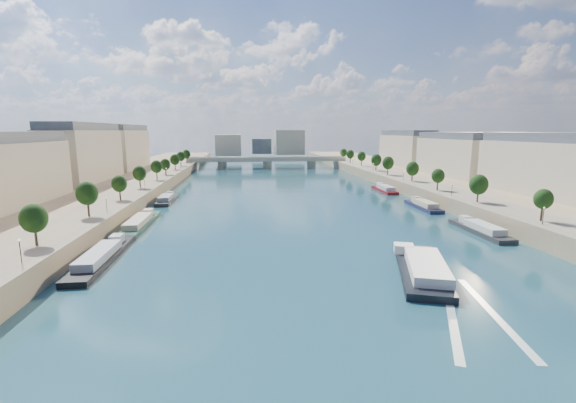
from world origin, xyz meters
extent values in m
plane|color=#0B2934|center=(0.00, 100.00, 0.00)|extent=(700.00, 700.00, 0.00)
cube|color=#9E8460|center=(-72.00, 100.00, 2.50)|extent=(44.00, 520.00, 5.00)
cube|color=#9E8460|center=(72.00, 100.00, 2.50)|extent=(44.00, 520.00, 5.00)
cube|color=gray|center=(-57.00, 100.00, 5.05)|extent=(14.00, 520.00, 0.10)
cube|color=gray|center=(57.00, 100.00, 5.05)|extent=(14.00, 520.00, 0.10)
cylinder|color=#382B1E|center=(-55.00, 42.00, 6.91)|extent=(0.50, 0.50, 3.82)
ellipsoid|color=black|center=(-55.00, 42.00, 10.50)|extent=(4.80, 4.80, 5.52)
cylinder|color=#382B1E|center=(-55.00, 66.00, 6.91)|extent=(0.50, 0.50, 3.82)
ellipsoid|color=black|center=(-55.00, 66.00, 10.50)|extent=(4.80, 4.80, 5.52)
cylinder|color=#382B1E|center=(-55.00, 90.00, 6.91)|extent=(0.50, 0.50, 3.82)
ellipsoid|color=black|center=(-55.00, 90.00, 10.50)|extent=(4.80, 4.80, 5.52)
cylinder|color=#382B1E|center=(-55.00, 114.00, 6.91)|extent=(0.50, 0.50, 3.82)
ellipsoid|color=black|center=(-55.00, 114.00, 10.50)|extent=(4.80, 4.80, 5.52)
cylinder|color=#382B1E|center=(-55.00, 138.00, 6.91)|extent=(0.50, 0.50, 3.82)
ellipsoid|color=black|center=(-55.00, 138.00, 10.50)|extent=(4.80, 4.80, 5.52)
cylinder|color=#382B1E|center=(-55.00, 162.00, 6.91)|extent=(0.50, 0.50, 3.82)
ellipsoid|color=black|center=(-55.00, 162.00, 10.50)|extent=(4.80, 4.80, 5.52)
cylinder|color=#382B1E|center=(-55.00, 186.00, 6.91)|extent=(0.50, 0.50, 3.82)
ellipsoid|color=black|center=(-55.00, 186.00, 10.50)|extent=(4.80, 4.80, 5.52)
cylinder|color=#382B1E|center=(-55.00, 210.00, 6.91)|extent=(0.50, 0.50, 3.82)
ellipsoid|color=black|center=(-55.00, 210.00, 10.50)|extent=(4.80, 4.80, 5.52)
cylinder|color=#382B1E|center=(-55.00, 234.00, 6.91)|extent=(0.50, 0.50, 3.82)
ellipsoid|color=black|center=(-55.00, 234.00, 10.50)|extent=(4.80, 4.80, 5.52)
cylinder|color=#382B1E|center=(55.00, 50.00, 6.91)|extent=(0.50, 0.50, 3.82)
ellipsoid|color=black|center=(55.00, 50.00, 10.50)|extent=(4.80, 4.80, 5.52)
cylinder|color=#382B1E|center=(55.00, 74.00, 6.91)|extent=(0.50, 0.50, 3.82)
ellipsoid|color=black|center=(55.00, 74.00, 10.50)|extent=(4.80, 4.80, 5.52)
cylinder|color=#382B1E|center=(55.00, 98.00, 6.91)|extent=(0.50, 0.50, 3.82)
ellipsoid|color=black|center=(55.00, 98.00, 10.50)|extent=(4.80, 4.80, 5.52)
cylinder|color=#382B1E|center=(55.00, 122.00, 6.91)|extent=(0.50, 0.50, 3.82)
ellipsoid|color=black|center=(55.00, 122.00, 10.50)|extent=(4.80, 4.80, 5.52)
cylinder|color=#382B1E|center=(55.00, 146.00, 6.91)|extent=(0.50, 0.50, 3.82)
ellipsoid|color=black|center=(55.00, 146.00, 10.50)|extent=(4.80, 4.80, 5.52)
cylinder|color=#382B1E|center=(55.00, 170.00, 6.91)|extent=(0.50, 0.50, 3.82)
ellipsoid|color=black|center=(55.00, 170.00, 10.50)|extent=(4.80, 4.80, 5.52)
cylinder|color=#382B1E|center=(55.00, 194.00, 6.91)|extent=(0.50, 0.50, 3.82)
ellipsoid|color=black|center=(55.00, 194.00, 10.50)|extent=(4.80, 4.80, 5.52)
cylinder|color=#382B1E|center=(55.00, 218.00, 6.91)|extent=(0.50, 0.50, 3.82)
ellipsoid|color=black|center=(55.00, 218.00, 10.50)|extent=(4.80, 4.80, 5.52)
cylinder|color=#382B1E|center=(55.00, 242.00, 6.91)|extent=(0.50, 0.50, 3.82)
ellipsoid|color=black|center=(55.00, 242.00, 10.50)|extent=(4.80, 4.80, 5.52)
cylinder|color=black|center=(-52.50, 30.00, 7.00)|extent=(0.14, 0.14, 4.00)
sphere|color=#FFE5B2|center=(-52.50, 30.00, 9.10)|extent=(0.36, 0.36, 0.36)
cylinder|color=black|center=(-52.50, 70.00, 7.00)|extent=(0.14, 0.14, 4.00)
sphere|color=#FFE5B2|center=(-52.50, 70.00, 9.10)|extent=(0.36, 0.36, 0.36)
cylinder|color=black|center=(-52.50, 110.00, 7.00)|extent=(0.14, 0.14, 4.00)
sphere|color=#FFE5B2|center=(-52.50, 110.00, 9.10)|extent=(0.36, 0.36, 0.36)
cylinder|color=black|center=(-52.50, 150.00, 7.00)|extent=(0.14, 0.14, 4.00)
sphere|color=#FFE5B2|center=(-52.50, 150.00, 9.10)|extent=(0.36, 0.36, 0.36)
cylinder|color=black|center=(-52.50, 190.00, 7.00)|extent=(0.14, 0.14, 4.00)
sphere|color=#FFE5B2|center=(-52.50, 190.00, 9.10)|extent=(0.36, 0.36, 0.36)
cylinder|color=black|center=(52.50, 45.00, 7.00)|extent=(0.14, 0.14, 4.00)
sphere|color=#FFE5B2|center=(52.50, 45.00, 9.10)|extent=(0.36, 0.36, 0.36)
cylinder|color=black|center=(52.50, 85.00, 7.00)|extent=(0.14, 0.14, 4.00)
sphere|color=#FFE5B2|center=(52.50, 85.00, 9.10)|extent=(0.36, 0.36, 0.36)
cylinder|color=black|center=(52.50, 125.00, 7.00)|extent=(0.14, 0.14, 4.00)
sphere|color=#FFE5B2|center=(52.50, 125.00, 9.10)|extent=(0.36, 0.36, 0.36)
cylinder|color=black|center=(52.50, 165.00, 7.00)|extent=(0.14, 0.14, 4.00)
sphere|color=#FFE5B2|center=(52.50, 165.00, 9.10)|extent=(0.36, 0.36, 0.36)
cylinder|color=black|center=(52.50, 205.00, 7.00)|extent=(0.14, 0.14, 4.00)
sphere|color=#FFE5B2|center=(52.50, 205.00, 9.10)|extent=(0.36, 0.36, 0.36)
cube|color=#C6B698|center=(-85.00, 83.00, 15.00)|extent=(16.00, 52.00, 20.00)
cube|color=#C6B698|center=(-85.00, 141.00, 15.00)|extent=(16.00, 52.00, 20.00)
cube|color=#474C54|center=(-85.00, 141.00, 26.60)|extent=(14.72, 50.44, 3.20)
cube|color=#C6B698|center=(-85.00, 199.00, 15.00)|extent=(16.00, 52.00, 20.00)
cube|color=#474C54|center=(-85.00, 199.00, 26.60)|extent=(14.72, 50.44, 3.20)
cube|color=#C6B698|center=(85.00, 83.00, 15.00)|extent=(16.00, 52.00, 20.00)
cube|color=#474C54|center=(85.00, 83.00, 26.60)|extent=(14.72, 50.44, 3.20)
cube|color=#C6B698|center=(85.00, 141.00, 15.00)|extent=(16.00, 52.00, 20.00)
cube|color=#474C54|center=(85.00, 141.00, 26.60)|extent=(14.72, 50.44, 3.20)
cube|color=#C6B698|center=(85.00, 199.00, 15.00)|extent=(16.00, 52.00, 20.00)
cube|color=#474C54|center=(85.00, 199.00, 26.60)|extent=(14.72, 50.44, 3.20)
cube|color=#C6B698|center=(-30.00, 310.00, 14.00)|extent=(22.00, 18.00, 18.00)
cube|color=#C6B698|center=(25.00, 320.00, 16.00)|extent=(26.00, 20.00, 22.00)
cube|color=#474C54|center=(0.00, 335.00, 12.00)|extent=(18.00, 16.00, 14.00)
cube|color=#C1B79E|center=(0.00, 241.30, 6.20)|extent=(112.00, 11.00, 2.20)
cube|color=#C1B79E|center=(0.00, 236.30, 7.70)|extent=(112.00, 0.80, 0.90)
cube|color=#C1B79E|center=(0.00, 246.30, 7.70)|extent=(112.00, 0.80, 0.90)
cylinder|color=#C1B79E|center=(-32.00, 241.30, 2.50)|extent=(6.40, 6.40, 5.00)
cylinder|color=#C1B79E|center=(0.00, 241.30, 2.50)|extent=(6.40, 6.40, 5.00)
cylinder|color=#C1B79E|center=(32.00, 241.30, 2.50)|extent=(6.40, 6.40, 5.00)
cube|color=#C1B79E|center=(-52.00, 241.30, 2.50)|extent=(6.00, 12.00, 5.00)
cube|color=#C1B79E|center=(52.00, 241.30, 2.50)|extent=(6.00, 12.00, 5.00)
cube|color=black|center=(16.96, 31.49, 0.38)|extent=(15.82, 28.38, 1.95)
cube|color=white|center=(16.96, 29.31, 2.23)|extent=(11.55, 18.85, 1.76)
cube|color=white|center=(16.96, 39.68, 2.25)|extent=(4.72, 4.32, 1.80)
cube|color=silver|center=(13.76, 14.49, 0.02)|extent=(12.04, 24.09, 0.04)
cube|color=silver|center=(20.16, 14.49, 0.02)|extent=(6.10, 25.76, 0.04)
cube|color=black|center=(-45.50, 45.64, 0.30)|extent=(5.00, 29.97, 1.80)
cube|color=#A8ABB4|center=(-45.50, 43.24, 2.00)|extent=(4.10, 16.49, 1.60)
cube|color=#A8ABB4|center=(-45.50, 54.63, 2.10)|extent=(2.50, 3.60, 1.80)
cube|color=#1B4435|center=(-45.50, 75.15, 0.30)|extent=(5.00, 30.21, 1.80)
cube|color=beige|center=(-45.50, 72.73, 2.00)|extent=(4.10, 16.62, 1.60)
cube|color=beige|center=(-45.50, 84.21, 2.10)|extent=(2.50, 3.63, 1.80)
cube|color=#262629|center=(-45.50, 112.89, 0.30)|extent=(5.00, 21.26, 1.80)
cube|color=gray|center=(-45.50, 111.19, 2.00)|extent=(4.10, 11.69, 1.60)
cube|color=gray|center=(-45.50, 119.27, 2.10)|extent=(2.50, 2.55, 1.80)
cube|color=#2A2A2D|center=(45.50, 57.56, 0.30)|extent=(5.00, 22.90, 1.80)
cube|color=silver|center=(45.50, 55.73, 2.00)|extent=(4.10, 12.60, 1.60)
cube|color=silver|center=(45.50, 64.44, 2.10)|extent=(2.50, 2.75, 1.80)
cube|color=#1C1E3F|center=(45.50, 90.55, 0.30)|extent=(5.00, 20.74, 1.80)
cube|color=beige|center=(45.50, 88.89, 2.00)|extent=(4.10, 11.41, 1.60)
cube|color=beige|center=(45.50, 96.78, 2.10)|extent=(2.50, 2.49, 1.80)
cube|color=maroon|center=(45.50, 128.30, 0.30)|extent=(5.00, 21.06, 1.80)
cube|color=silver|center=(45.50, 126.61, 2.00)|extent=(4.10, 11.58, 1.60)
cube|color=silver|center=(45.50, 134.62, 2.10)|extent=(2.50, 2.53, 1.80)
camera|label=1|loc=(-15.73, -34.64, 26.55)|focal=24.00mm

